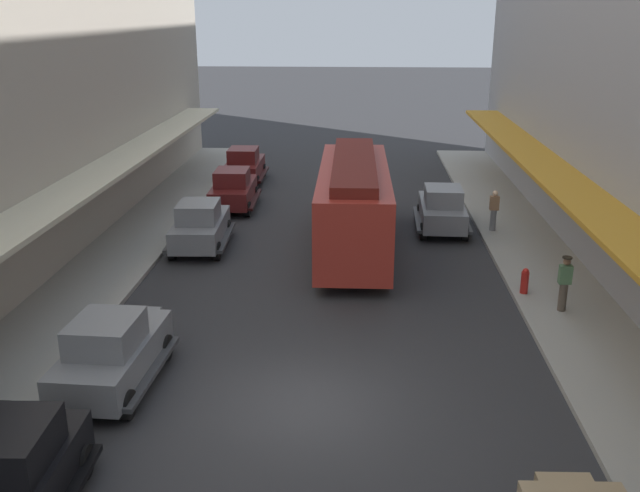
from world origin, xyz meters
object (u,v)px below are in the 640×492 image
(streetcar, at_px, (354,201))
(parked_car_0, at_px, (233,188))
(parked_car_4, at_px, (244,165))
(fire_hydrant, at_px, (525,281))
(parked_car_1, at_px, (112,350))
(pedestrian_1, at_px, (494,210))
(parked_car_2, at_px, (6,480))
(parked_car_5, at_px, (200,224))
(parked_car_6, at_px, (442,208))
(pedestrian_0, at_px, (564,283))

(streetcar, bearing_deg, parked_car_0, 135.10)
(parked_car_4, xyz_separation_m, fire_hydrant, (11.19, -14.71, -0.38))
(parked_car_1, distance_m, pedestrian_1, 16.82)
(parked_car_0, relative_size, streetcar, 0.45)
(parked_car_2, relative_size, parked_car_5, 1.00)
(parked_car_1, xyz_separation_m, parked_car_4, (-0.24, 20.76, 0.00))
(parked_car_5, xyz_separation_m, pedestrian_1, (11.31, 2.44, 0.05))
(parked_car_5, bearing_deg, parked_car_2, -89.97)
(parked_car_4, bearing_deg, parked_car_5, -89.67)
(parked_car_4, distance_m, parked_car_5, 10.59)
(parked_car_2, bearing_deg, parked_car_5, 90.03)
(parked_car_4, height_order, parked_car_5, same)
(fire_hydrant, xyz_separation_m, pedestrian_1, (0.17, 6.56, 0.43))
(parked_car_4, xyz_separation_m, streetcar, (5.79, -10.47, 0.96))
(pedestrian_1, bearing_deg, streetcar, -157.40)
(parked_car_1, xyz_separation_m, pedestrian_1, (11.13, 12.61, 0.05))
(parked_car_6, bearing_deg, pedestrian_0, -72.18)
(parked_car_6, distance_m, pedestrian_1, 2.04)
(streetcar, bearing_deg, pedestrian_0, -41.61)
(parked_car_2, xyz_separation_m, pedestrian_0, (11.94, 9.55, 0.07))
(parked_car_4, relative_size, streetcar, 0.44)
(parked_car_1, bearing_deg, parked_car_5, 90.99)
(parked_car_5, bearing_deg, pedestrian_0, -24.33)
(parked_car_0, distance_m, parked_car_2, 20.53)
(parked_car_0, relative_size, parked_car_1, 1.00)
(parked_car_6, relative_size, pedestrian_0, 2.57)
(parked_car_4, height_order, fire_hydrant, parked_car_4)
(parked_car_0, height_order, parked_car_1, same)
(parked_car_5, bearing_deg, parked_car_4, 90.33)
(parked_car_2, bearing_deg, fire_hydrant, 44.23)
(streetcar, bearing_deg, parked_car_1, -118.36)
(parked_car_4, height_order, streetcar, streetcar)
(parked_car_2, xyz_separation_m, fire_hydrant, (11.12, 10.83, -0.38))
(parked_car_1, distance_m, parked_car_4, 20.76)
(parked_car_5, height_order, parked_car_6, same)
(parked_car_4, bearing_deg, parked_car_6, -39.68)
(parked_car_5, distance_m, streetcar, 5.81)
(streetcar, xyz_separation_m, pedestrian_1, (5.57, 2.32, -0.91))
(pedestrian_0, bearing_deg, streetcar, 138.39)
(parked_car_5, distance_m, parked_car_6, 9.72)
(parked_car_2, bearing_deg, streetcar, 69.20)
(parked_car_1, distance_m, parked_car_6, 15.88)
(parked_car_4, xyz_separation_m, parked_car_6, (9.36, -7.77, 0.00))
(parked_car_4, distance_m, pedestrian_1, 13.99)
(streetcar, bearing_deg, parked_car_2, -110.80)
(parked_car_0, relative_size, parked_car_6, 1.00)
(parked_car_2, xyz_separation_m, pedestrian_1, (11.30, 17.39, 0.05))
(parked_car_1, xyz_separation_m, parked_car_5, (-0.18, 10.18, 0.00))
(pedestrian_0, bearing_deg, fire_hydrant, 122.46)
(parked_car_1, bearing_deg, parked_car_2, -92.02)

